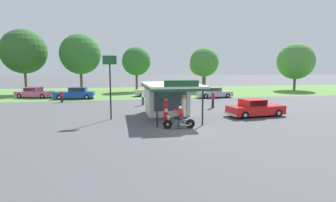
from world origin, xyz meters
TOP-DOWN VIEW (x-y plane):
  - ground_plane at (0.00, 0.00)m, footprint 300.00×300.00m
  - grass_verge_strip at (0.00, 30.00)m, footprint 120.00×24.00m
  - service_station_kiosk at (-0.07, 5.74)m, footprint 4.24×7.77m
  - gas_pump_nearside at (-0.79, 2.68)m, footprint 0.44×0.44m
  - gas_pump_offside at (0.65, 2.68)m, footprint 0.44×0.44m
  - motorcycle_with_rider at (-0.29, 0.13)m, footprint 2.23×0.70m
  - featured_classic_sedan at (7.24, 3.61)m, footprint 5.22×2.44m
  - parked_car_back_row_far_right at (-16.05, 23.22)m, footprint 5.43×3.24m
  - parked_car_second_row_spare at (9.16, 18.56)m, footprint 5.21×2.09m
  - parked_car_back_row_far_left at (0.62, 22.74)m, footprint 5.13×2.50m
  - parked_car_back_row_centre_right at (-10.11, 20.53)m, footprint 5.52×2.17m
  - bystander_leaning_by_kiosk at (0.21, 16.87)m, footprint 0.34×0.34m
  - bystander_standing_back_lot at (-1.61, 12.62)m, footprint 0.39×0.39m
  - bystander_strolling_foreground at (5.40, 9.02)m, footprint 0.34×0.34m
  - bystander_chatting_near_pumps at (3.17, 17.47)m, footprint 0.34×0.34m
  - bystander_admiring_sedan at (-11.11, 16.69)m, footprint 0.34×0.34m
  - tree_oak_left at (-10.39, 29.68)m, footprint 6.71×6.71m
  - tree_oak_centre at (29.15, 28.65)m, footprint 6.86×6.86m
  - tree_oak_far_right at (-0.99, 31.67)m, footprint 5.18×5.18m
  - tree_oak_distant_spare at (-18.81, 28.86)m, footprint 7.03×7.03m
  - tree_oak_far_left at (11.00, 29.49)m, footprint 5.26×5.24m
  - roadside_pole_sign at (-5.00, 4.53)m, footprint 1.10×0.12m

SIDE VIEW (x-z plane):
  - ground_plane at x=0.00m, z-range 0.00..0.00m
  - grass_verge_strip at x=0.00m, z-range 0.00..0.01m
  - motorcycle_with_rider at x=-0.29m, z-range -0.14..1.44m
  - parked_car_second_row_spare at x=9.16m, z-range -0.08..1.41m
  - featured_classic_sedan at x=7.24m, z-range -0.08..1.42m
  - parked_car_back_row_far_right at x=-16.05m, z-range -0.07..1.43m
  - parked_car_back_row_far_left at x=0.62m, z-range -0.06..1.43m
  - parked_car_back_row_centre_right at x=-10.11m, z-range -0.07..1.53m
  - bystander_admiring_sedan at x=-11.11m, z-range 0.03..1.53m
  - bystander_leaning_by_kiosk at x=0.21m, z-range 0.03..1.58m
  - gas_pump_nearside at x=-0.79m, z-range -0.08..1.75m
  - bystander_chatting_near_pumps at x=3.17m, z-range 0.05..1.78m
  - bystander_strolling_foreground at x=5.40m, z-range 0.05..1.82m
  - bystander_standing_back_lot at x=-1.61m, z-range 0.07..1.85m
  - gas_pump_offside at x=0.65m, z-range -0.08..2.01m
  - service_station_kiosk at x=-0.07m, z-range 0.04..3.34m
  - roadside_pole_sign at x=-5.00m, z-range 0.91..6.05m
  - tree_oak_far_left at x=11.00m, z-range 1.16..9.05m
  - tree_oak_far_right at x=-0.99m, z-range 1.33..9.37m
  - tree_oak_centre at x=29.15m, z-range 0.91..9.84m
  - tree_oak_left at x=-10.39m, z-range 1.57..11.45m
  - tree_oak_distant_spare at x=-18.81m, z-range 1.46..11.79m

